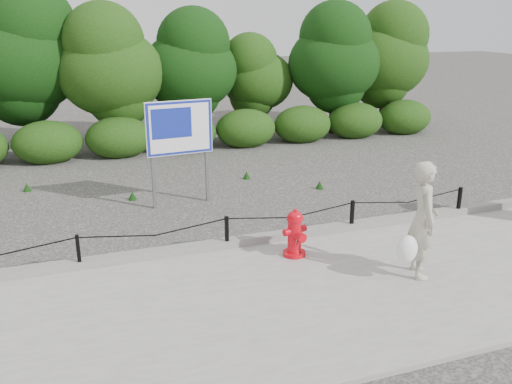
% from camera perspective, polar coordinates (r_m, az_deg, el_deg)
% --- Properties ---
extents(ground, '(90.00, 90.00, 0.00)m').
position_cam_1_polar(ground, '(9.73, -3.06, -6.34)').
color(ground, '#2D2B28').
rests_on(ground, ground).
extents(sidewalk, '(14.00, 4.00, 0.08)m').
position_cam_1_polar(sidewalk, '(8.02, 1.17, -11.65)').
color(sidewalk, gray).
rests_on(sidewalk, ground).
extents(curb, '(14.00, 0.22, 0.14)m').
position_cam_1_polar(curb, '(9.71, -3.16, -5.42)').
color(curb, slate).
rests_on(curb, sidewalk).
extents(chain_barrier, '(10.06, 0.06, 0.60)m').
position_cam_1_polar(chain_barrier, '(9.55, -3.10, -3.84)').
color(chain_barrier, black).
rests_on(chain_barrier, sidewalk).
extents(treeline, '(20.51, 3.79, 4.94)m').
position_cam_1_polar(treeline, '(17.72, -10.93, 13.18)').
color(treeline, black).
rests_on(treeline, ground).
extents(fire_hydrant, '(0.47, 0.49, 0.84)m').
position_cam_1_polar(fire_hydrant, '(9.27, 4.12, -4.39)').
color(fire_hydrant, red).
rests_on(fire_hydrant, sidewalk).
extents(pedestrian, '(0.84, 0.79, 1.87)m').
position_cam_1_polar(pedestrian, '(8.77, 17.05, -2.98)').
color(pedestrian, '#ABA892').
rests_on(pedestrian, sidewalk).
extents(advertising_sign, '(1.45, 0.22, 2.33)m').
position_cam_1_polar(advertising_sign, '(11.74, -8.08, 6.21)').
color(advertising_sign, slate).
rests_on(advertising_sign, ground).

